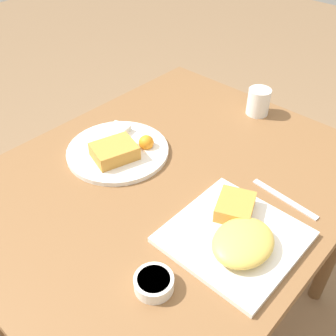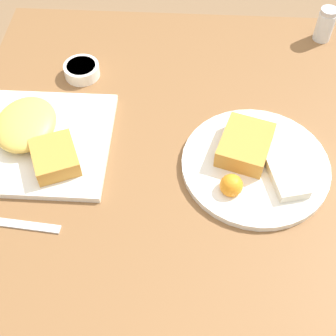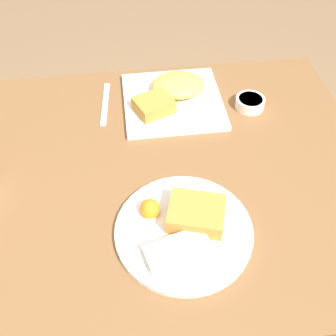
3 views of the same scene
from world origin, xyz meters
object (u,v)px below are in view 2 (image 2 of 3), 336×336
plate_square_near (38,137)px  butter_knife (10,223)px  plate_oval_far (254,162)px  salt_shaker (325,26)px  sauce_ramekin (82,70)px

plate_square_near → butter_knife: size_ratio=1.46×
plate_oval_far → butter_knife: size_ratio=1.56×
salt_shaker → plate_square_near: bearing=-58.8°
plate_square_near → salt_shaker: 0.74m
plate_square_near → sauce_ramekin: 0.22m
sauce_ramekin → plate_square_near: bearing=-14.2°
butter_knife → plate_oval_far: bearing=24.3°
plate_oval_far → sauce_ramekin: bearing=-122.8°
plate_square_near → butter_knife: (0.19, -0.01, -0.02)m
sauce_ramekin → butter_knife: (0.41, -0.07, -0.01)m
salt_shaker → butter_knife: size_ratio=0.45×
sauce_ramekin → plate_oval_far: bearing=57.2°
plate_square_near → plate_oval_far: (0.04, 0.44, -0.01)m
sauce_ramekin → salt_shaker: (-0.17, 0.58, 0.02)m
salt_shaker → sauce_ramekin: bearing=-73.6°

